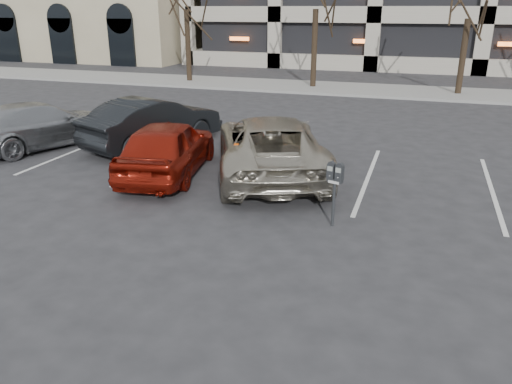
{
  "coord_description": "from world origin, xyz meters",
  "views": [
    {
      "loc": [
        2.48,
        -9.58,
        3.94
      ],
      "look_at": [
        -0.12,
        -1.82,
        0.9
      ],
      "focal_mm": 35.0,
      "sensor_mm": 36.0,
      "label": 1
    }
  ],
  "objects": [
    {
      "name": "ground",
      "position": [
        0.0,
        0.0,
        0.0
      ],
      "size": [
        140.0,
        140.0,
        0.0
      ],
      "primitive_type": "plane",
      "color": "#28282B",
      "rests_on": "ground"
    },
    {
      "name": "sidewalk",
      "position": [
        0.0,
        16.0,
        0.06
      ],
      "size": [
        80.0,
        4.0,
        0.12
      ],
      "primitive_type": "cube",
      "color": "gray",
      "rests_on": "ground"
    },
    {
      "name": "stall_lines",
      "position": [
        -1.4,
        2.3,
        0.01
      ],
      "size": [
        16.9,
        5.2,
        0.0
      ],
      "color": "silver",
      "rests_on": "ground"
    },
    {
      "name": "parking_meter",
      "position": [
        1.09,
        -0.82,
        0.96
      ],
      "size": [
        0.34,
        0.21,
        1.25
      ],
      "rotation": [
        0.0,
        0.0,
        -0.3
      ],
      "color": "black",
      "rests_on": "ground"
    },
    {
      "name": "suv_silver",
      "position": [
        -0.98,
        1.81,
        0.74
      ],
      "size": [
        4.28,
        5.85,
        1.48
      ],
      "rotation": [
        0.0,
        0.0,
        3.53
      ],
      "color": "#AEA794",
      "rests_on": "ground"
    },
    {
      "name": "car_red",
      "position": [
        -3.37,
        1.01,
        0.7
      ],
      "size": [
        2.37,
        4.34,
        1.4
      ],
      "primitive_type": "imported",
      "rotation": [
        0.0,
        0.0,
        3.33
      ],
      "color": "maroon",
      "rests_on": "ground"
    },
    {
      "name": "car_dark",
      "position": [
        -5.1,
        3.34,
        0.73
      ],
      "size": [
        2.99,
        4.66,
        1.45
      ],
      "primitive_type": "imported",
      "rotation": [
        0.0,
        0.0,
        2.78
      ],
      "color": "black",
      "rests_on": "ground"
    },
    {
      "name": "car_silver",
      "position": [
        -8.24,
        2.17,
        0.67
      ],
      "size": [
        3.31,
        4.97,
        1.34
      ],
      "primitive_type": "imported",
      "rotation": [
        0.0,
        0.0,
        2.8
      ],
      "color": "#93969A",
      "rests_on": "ground"
    }
  ]
}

